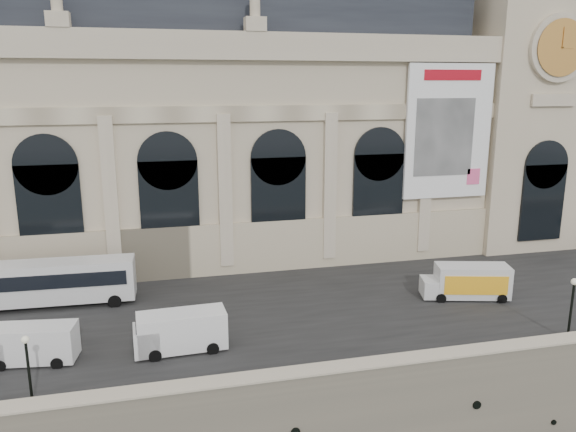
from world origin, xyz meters
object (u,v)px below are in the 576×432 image
at_px(van_b, 176,332).
at_px(lamp_left, 29,371).
at_px(box_truck, 467,282).
at_px(van_c, 27,344).
at_px(bus_left, 54,282).
at_px(lamp_right, 571,310).

bearing_deg(van_b, lamp_left, -150.79).
bearing_deg(box_truck, van_b, -170.72).
relative_size(van_b, lamp_left, 1.48).
bearing_deg(van_c, lamp_left, -77.69).
relative_size(box_truck, lamp_left, 1.79).
relative_size(van_b, box_truck, 0.83).
height_order(bus_left, box_truck, bus_left).
height_order(bus_left, van_c, bus_left).
bearing_deg(lamp_right, lamp_left, 179.59).
bearing_deg(box_truck, van_c, -174.44).
xyz_separation_m(van_c, box_truck, (33.58, 3.27, 0.17)).
xyz_separation_m(bus_left, van_b, (9.16, -10.40, -0.70)).
relative_size(van_c, lamp_left, 1.41).
height_order(bus_left, van_b, bus_left).
height_order(box_truck, lamp_right, lamp_right).
distance_m(van_c, box_truck, 33.74).
distance_m(bus_left, van_c, 9.76).
bearing_deg(lamp_right, van_b, 169.71).
bearing_deg(bus_left, lamp_right, -22.98).
xyz_separation_m(van_c, lamp_right, (36.28, -5.55, 1.00)).
relative_size(van_c, lamp_right, 1.28).
bearing_deg(lamp_left, lamp_right, -0.41).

